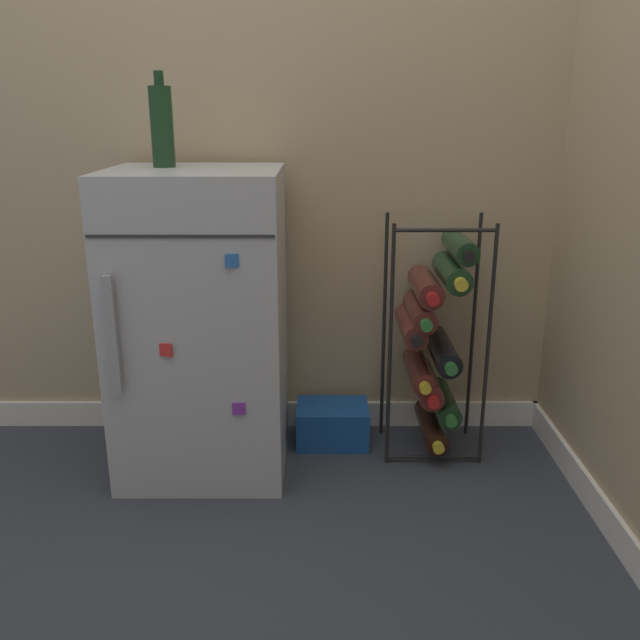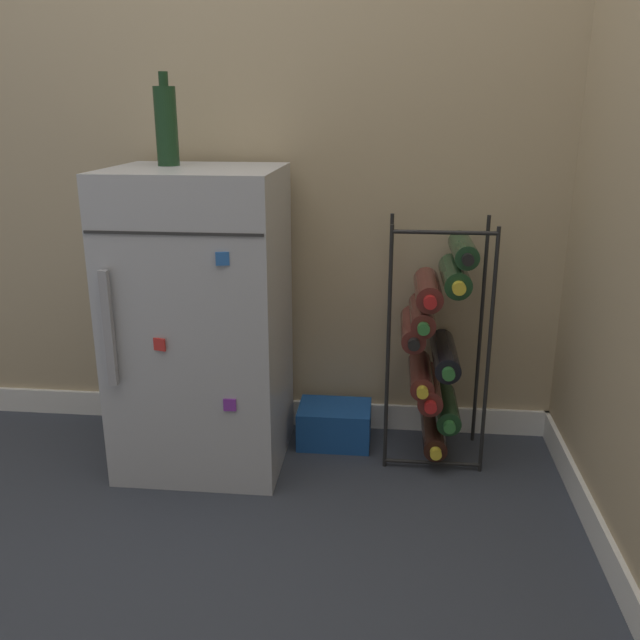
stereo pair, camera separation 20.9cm
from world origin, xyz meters
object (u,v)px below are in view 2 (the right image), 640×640
object	(u,v)px
wine_rack	(435,343)
soda_box	(335,424)
mini_fridge	(202,321)
fridge_top_bottle	(166,125)

from	to	relation	value
wine_rack	soda_box	size ratio (longest dim) A/B	3.20
mini_fridge	fridge_top_bottle	bearing A→B (deg)	147.66
wine_rack	soda_box	distance (m)	0.45
soda_box	fridge_top_bottle	bearing A→B (deg)	-171.38
mini_fridge	soda_box	size ratio (longest dim) A/B	3.84
soda_box	fridge_top_bottle	distance (m)	1.10
mini_fridge	soda_box	world-z (taller)	mini_fridge
wine_rack	soda_box	world-z (taller)	wine_rack
mini_fridge	fridge_top_bottle	xyz separation A→B (m)	(-0.09, 0.06, 0.58)
mini_fridge	wine_rack	world-z (taller)	mini_fridge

